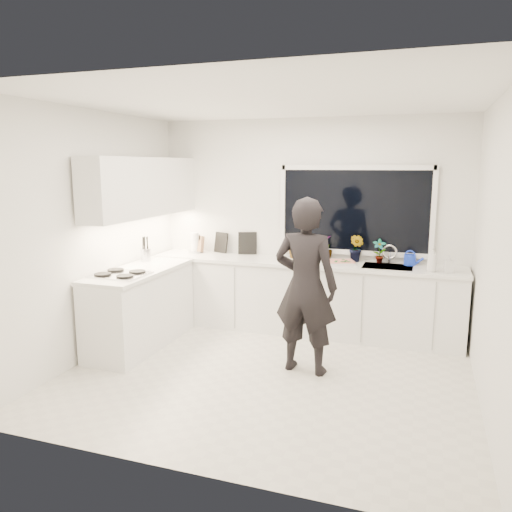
% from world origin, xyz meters
% --- Properties ---
extents(floor, '(4.00, 3.50, 0.02)m').
position_xyz_m(floor, '(0.00, 0.00, -0.01)').
color(floor, beige).
rests_on(floor, ground).
extents(wall_back, '(4.00, 0.02, 2.70)m').
position_xyz_m(wall_back, '(0.00, 1.76, 1.35)').
color(wall_back, white).
rests_on(wall_back, ground).
extents(wall_left, '(0.02, 3.50, 2.70)m').
position_xyz_m(wall_left, '(-2.01, 0.00, 1.35)').
color(wall_left, white).
rests_on(wall_left, ground).
extents(wall_right, '(0.02, 3.50, 2.70)m').
position_xyz_m(wall_right, '(2.01, 0.00, 1.35)').
color(wall_right, white).
rests_on(wall_right, ground).
extents(ceiling, '(4.00, 3.50, 0.02)m').
position_xyz_m(ceiling, '(0.00, 0.00, 2.71)').
color(ceiling, white).
rests_on(ceiling, wall_back).
extents(window, '(1.80, 0.02, 1.00)m').
position_xyz_m(window, '(0.60, 1.73, 1.55)').
color(window, black).
rests_on(window, wall_back).
extents(base_cabinets_back, '(3.92, 0.58, 0.88)m').
position_xyz_m(base_cabinets_back, '(0.00, 1.45, 0.44)').
color(base_cabinets_back, white).
rests_on(base_cabinets_back, floor).
extents(base_cabinets_left, '(0.58, 1.60, 0.88)m').
position_xyz_m(base_cabinets_left, '(-1.67, 0.35, 0.44)').
color(base_cabinets_left, white).
rests_on(base_cabinets_left, floor).
extents(countertop_back, '(3.94, 0.62, 0.04)m').
position_xyz_m(countertop_back, '(0.00, 1.44, 0.90)').
color(countertop_back, silver).
rests_on(countertop_back, base_cabinets_back).
extents(countertop_left, '(0.62, 1.60, 0.04)m').
position_xyz_m(countertop_left, '(-1.67, 0.35, 0.90)').
color(countertop_left, silver).
rests_on(countertop_left, base_cabinets_left).
extents(upper_cabinets, '(0.34, 2.10, 0.70)m').
position_xyz_m(upper_cabinets, '(-1.79, 0.70, 1.85)').
color(upper_cabinets, white).
rests_on(upper_cabinets, wall_left).
extents(sink, '(0.58, 0.42, 0.14)m').
position_xyz_m(sink, '(1.05, 1.45, 0.87)').
color(sink, silver).
rests_on(sink, countertop_back).
extents(faucet, '(0.03, 0.03, 0.22)m').
position_xyz_m(faucet, '(1.05, 1.65, 1.03)').
color(faucet, silver).
rests_on(faucet, countertop_back).
extents(stovetop, '(0.56, 0.48, 0.03)m').
position_xyz_m(stovetop, '(-1.69, -0.00, 0.94)').
color(stovetop, black).
rests_on(stovetop, countertop_left).
extents(person, '(0.70, 0.50, 1.81)m').
position_xyz_m(person, '(0.33, 0.23, 0.90)').
color(person, black).
rests_on(person, floor).
extents(pizza_tray, '(0.49, 0.42, 0.03)m').
position_xyz_m(pizza_tray, '(0.46, 1.42, 0.94)').
color(pizza_tray, silver).
rests_on(pizza_tray, countertop_back).
extents(pizza, '(0.44, 0.38, 0.01)m').
position_xyz_m(pizza, '(0.46, 1.42, 0.95)').
color(pizza, red).
rests_on(pizza, pizza_tray).
extents(watering_can, '(0.16, 0.16, 0.13)m').
position_xyz_m(watering_can, '(1.29, 1.61, 0.98)').
color(watering_can, '#1532C5').
rests_on(watering_can, countertop_back).
extents(paper_towel_roll, '(0.13, 0.13, 0.26)m').
position_xyz_m(paper_towel_roll, '(-1.53, 1.55, 1.05)').
color(paper_towel_roll, silver).
rests_on(paper_towel_roll, countertop_back).
extents(knife_block, '(0.13, 0.10, 0.22)m').
position_xyz_m(knife_block, '(-1.50, 1.59, 1.03)').
color(knife_block, '#9D6349').
rests_on(knife_block, countertop_back).
extents(utensil_crock, '(0.17, 0.17, 0.16)m').
position_xyz_m(utensil_crock, '(-1.85, 0.80, 1.00)').
color(utensil_crock, silver).
rests_on(utensil_crock, countertop_left).
extents(picture_frame_large, '(0.21, 0.09, 0.28)m').
position_xyz_m(picture_frame_large, '(-1.20, 1.69, 1.06)').
color(picture_frame_large, black).
rests_on(picture_frame_large, countertop_back).
extents(picture_frame_small, '(0.24, 0.09, 0.30)m').
position_xyz_m(picture_frame_small, '(-0.82, 1.69, 1.07)').
color(picture_frame_small, black).
rests_on(picture_frame_small, countertop_back).
extents(herb_plants, '(1.30, 0.31, 0.34)m').
position_xyz_m(herb_plants, '(0.32, 1.61, 1.07)').
color(herb_plants, '#26662D').
rests_on(herb_plants, countertop_back).
extents(soap_bottles, '(0.31, 0.16, 0.28)m').
position_xyz_m(soap_bottles, '(1.61, 1.30, 1.05)').
color(soap_bottles, '#D8BF66').
rests_on(soap_bottles, countertop_back).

